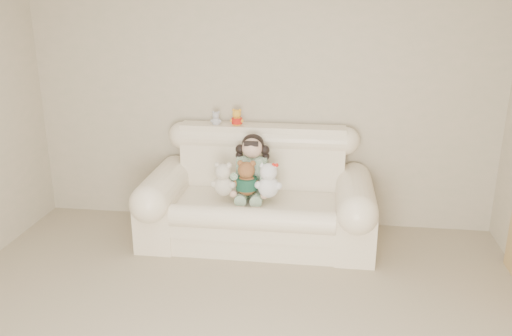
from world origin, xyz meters
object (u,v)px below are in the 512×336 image
at_px(brown_teddy, 247,175).
at_px(white_cat, 269,176).
at_px(seated_child, 252,165).
at_px(cream_teddy, 223,176).
at_px(sofa, 257,189).

distance_m(brown_teddy, white_cat, 0.20).
bearing_deg(seated_child, brown_teddy, -96.34).
bearing_deg(cream_teddy, white_cat, 9.80).
xyz_separation_m(sofa, brown_teddy, (-0.08, -0.12, 0.17)).
relative_size(sofa, seated_child, 3.57).
xyz_separation_m(seated_child, brown_teddy, (-0.02, -0.20, -0.03)).
bearing_deg(brown_teddy, white_cat, 2.36).
xyz_separation_m(seated_child, cream_teddy, (-0.23, -0.23, -0.03)).
height_order(sofa, brown_teddy, sofa).
bearing_deg(seated_child, sofa, -53.36).
distance_m(sofa, white_cat, 0.25).
bearing_deg(seated_child, white_cat, -50.76).
distance_m(sofa, brown_teddy, 0.22).
distance_m(sofa, cream_teddy, 0.36).
relative_size(brown_teddy, cream_teddy, 1.05).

